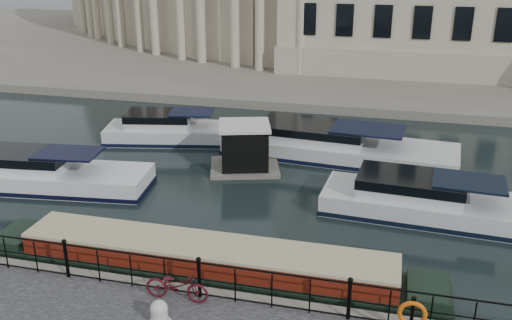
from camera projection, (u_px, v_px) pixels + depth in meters
The scene contains 9 objects.
ground_plane at pixel (225, 271), 17.73m from camera, with size 160.00×160.00×0.00m, color black.
far_bank at pixel (348, 50), 52.97m from camera, with size 120.00×42.00×0.55m, color #6B665B.
railing at pixel (199, 276), 15.27m from camera, with size 24.14×0.14×1.22m.
bicycle at pixel (177, 285), 15.19m from camera, with size 0.61×1.75×0.92m, color #4E0E19.
mooring_bollard at pixel (159, 313), 14.29m from camera, with size 0.59×0.59×0.66m.
life_ring_post at pixel (412, 314), 13.58m from camera, with size 0.70×0.19×1.14m.
narrowboat at pixel (206, 268), 17.20m from camera, with size 14.19×1.91×1.52m.
harbour_hut at pixel (245, 149), 25.38m from camera, with size 3.63×3.30×2.19m.
cabin_cruisers at pixel (259, 164), 25.32m from camera, with size 24.27×10.54×1.99m.
Camera 1 is at (4.70, -14.63, 9.54)m, focal length 40.00 mm.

